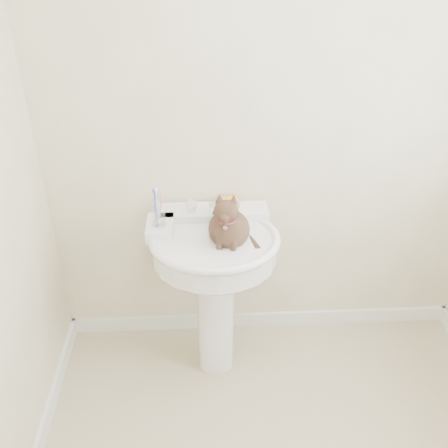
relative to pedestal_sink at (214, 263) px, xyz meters
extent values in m
cube|color=white|center=(0.28, 0.28, -0.63)|extent=(2.20, 0.02, 0.09)
cylinder|color=white|center=(0.00, -0.01, -0.34)|extent=(0.18, 0.18, 0.65)
cylinder|color=white|center=(0.00, -0.01, 0.08)|extent=(0.57, 0.57, 0.12)
ellipsoid|color=white|center=(0.00, -0.01, 0.02)|extent=(0.53, 0.46, 0.21)
torus|color=white|center=(0.00, -0.01, 0.14)|extent=(0.61, 0.61, 0.04)
cube|color=white|center=(0.00, 0.20, 0.15)|extent=(0.54, 0.14, 0.06)
cube|color=white|center=(-0.25, 0.08, 0.15)|extent=(0.12, 0.19, 0.06)
cylinder|color=silver|center=(0.00, 0.16, 0.21)|extent=(0.05, 0.05, 0.05)
cylinder|color=silver|center=(0.00, 0.11, 0.24)|extent=(0.04, 0.04, 0.14)
sphere|color=white|center=(-0.11, 0.18, 0.23)|extent=(0.06, 0.06, 0.06)
sphere|color=white|center=(0.11, 0.18, 0.23)|extent=(0.06, 0.06, 0.06)
cube|color=#F7A520|center=(0.09, 0.24, 0.20)|extent=(0.10, 0.07, 0.03)
cylinder|color=silver|center=(-0.25, 0.06, 0.19)|extent=(0.07, 0.07, 0.01)
cylinder|color=white|center=(-0.25, 0.06, 0.23)|extent=(0.06, 0.06, 0.09)
cylinder|color=blue|center=(-0.26, 0.06, 0.28)|extent=(0.01, 0.01, 0.17)
cylinder|color=white|center=(-0.25, 0.06, 0.28)|extent=(0.01, 0.01, 0.17)
cylinder|color=pink|center=(-0.24, 0.06, 0.28)|extent=(0.01, 0.01, 0.17)
ellipsoid|color=#503D28|center=(0.06, 0.00, 0.19)|extent=(0.19, 0.22, 0.17)
ellipsoid|color=#503D28|center=(0.06, -0.08, 0.24)|extent=(0.12, 0.12, 0.15)
ellipsoid|color=#503D28|center=(0.06, -0.11, 0.34)|extent=(0.11, 0.10, 0.10)
cone|color=#503D28|center=(0.03, -0.09, 0.39)|extent=(0.04, 0.04, 0.04)
cone|color=#503D28|center=(0.09, -0.09, 0.39)|extent=(0.04, 0.04, 0.04)
cylinder|color=#503D28|center=(0.16, 0.01, 0.13)|extent=(0.03, 0.03, 0.20)
torus|color=maroon|center=(0.06, -0.10, 0.30)|extent=(0.09, 0.09, 0.01)
camera|label=1|loc=(-0.05, -1.92, 1.39)|focal=40.00mm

